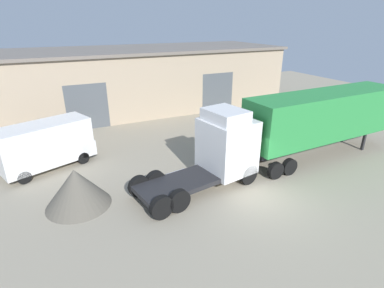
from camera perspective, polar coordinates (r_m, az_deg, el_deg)
ground_plane at (r=15.39m, az=12.25°, el=-9.74°), size 60.00×60.00×0.00m
warehouse_building at (r=30.43m, az=-9.59°, el=12.27°), size 27.27×9.99×5.68m
tractor_unit_white at (r=15.60m, az=5.15°, el=-1.06°), size 6.73×3.51×3.96m
container_trailer_green at (r=20.21m, az=23.86°, el=4.84°), size 11.00×2.84×4.10m
delivery_van_white at (r=19.15m, az=-25.77°, el=-0.01°), size 5.45×3.66×2.74m
gravel_pile at (r=14.93m, az=-21.15°, el=-7.79°), size 2.99×2.99×1.85m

